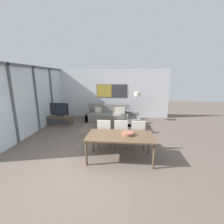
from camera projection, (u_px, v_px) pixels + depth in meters
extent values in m
plane|color=brown|center=(87.00, 169.00, 3.87)|extent=(24.00, 24.00, 0.00)
cube|color=silver|center=(110.00, 93.00, 8.82)|extent=(6.82, 0.06, 2.80)
cube|color=#2D2D33|center=(112.00, 91.00, 8.73)|extent=(1.78, 0.01, 0.76)
cube|color=#B29333|center=(104.00, 91.00, 8.77)|extent=(0.85, 0.02, 0.72)
cube|color=#38383D|center=(119.00, 91.00, 8.69)|extent=(0.85, 0.02, 0.72)
cube|color=silver|center=(36.00, 99.00, 6.45)|extent=(0.02, 5.43, 2.80)
cube|color=#515156|center=(33.00, 67.00, 6.14)|extent=(0.07, 5.43, 0.10)
cube|color=#515156|center=(13.00, 105.00, 5.13)|extent=(0.07, 0.08, 2.80)
cube|color=#515156|center=(36.00, 99.00, 6.45)|extent=(0.07, 0.08, 2.80)
cube|color=#515156|center=(52.00, 96.00, 7.76)|extent=(0.07, 0.08, 2.80)
cube|color=#706051|center=(105.00, 127.00, 7.10)|extent=(2.22, 1.60, 0.01)
cube|color=brown|center=(60.00, 120.00, 7.46)|extent=(1.20, 0.38, 0.45)
cube|color=#2D2D33|center=(58.00, 122.00, 7.26)|extent=(1.11, 0.01, 0.25)
cube|color=#2D2D33|center=(60.00, 116.00, 7.40)|extent=(0.36, 0.20, 0.05)
cube|color=#2D2D33|center=(60.00, 114.00, 7.39)|extent=(0.06, 0.03, 0.08)
cube|color=black|center=(59.00, 109.00, 7.32)|extent=(0.91, 0.04, 0.59)
cube|color=black|center=(59.00, 109.00, 7.30)|extent=(0.85, 0.01, 0.53)
cube|color=slate|center=(108.00, 117.00, 8.15)|extent=(2.29, 0.87, 0.42)
cube|color=slate|center=(109.00, 112.00, 8.44)|extent=(2.29, 0.16, 0.87)
cube|color=slate|center=(88.00, 115.00, 8.23)|extent=(0.14, 0.87, 0.60)
cube|color=slate|center=(128.00, 116.00, 8.03)|extent=(0.14, 0.87, 0.60)
cube|color=beige|center=(98.00, 110.00, 8.29)|extent=(0.36, 0.12, 0.30)
cube|color=beige|center=(118.00, 110.00, 8.19)|extent=(0.36, 0.12, 0.30)
cube|color=slate|center=(130.00, 124.00, 7.02)|extent=(0.87, 1.53, 0.42)
cube|color=slate|center=(123.00, 119.00, 7.00)|extent=(0.16, 1.53, 0.87)
cube|color=slate|center=(131.00, 126.00, 6.32)|extent=(0.87, 0.14, 0.60)
cube|color=slate|center=(130.00, 118.00, 7.67)|extent=(0.87, 0.14, 0.60)
cube|color=beige|center=(127.00, 118.00, 6.62)|extent=(0.12, 0.36, 0.30)
cylinder|color=brown|center=(105.00, 127.00, 7.10)|extent=(0.37, 0.37, 0.03)
cylinder|color=brown|center=(105.00, 124.00, 7.07)|extent=(0.15, 0.15, 0.30)
cylinder|color=brown|center=(105.00, 121.00, 7.03)|extent=(0.81, 0.81, 0.04)
cube|color=brown|center=(120.00, 136.00, 4.21)|extent=(1.88, 0.93, 0.04)
cylinder|color=brown|center=(86.00, 153.00, 3.98)|extent=(0.06, 0.06, 0.69)
cylinder|color=brown|center=(154.00, 157.00, 3.82)|extent=(0.06, 0.06, 0.69)
cylinder|color=brown|center=(93.00, 141.00, 4.77)|extent=(0.06, 0.06, 0.69)
cylinder|color=brown|center=(149.00, 143.00, 4.61)|extent=(0.06, 0.06, 0.69)
cube|color=beige|center=(105.00, 134.00, 5.07)|extent=(0.46, 0.46, 0.06)
cube|color=beige|center=(104.00, 128.00, 4.80)|extent=(0.42, 0.05, 0.51)
cylinder|color=brown|center=(98.00, 143.00, 4.95)|extent=(0.04, 0.04, 0.42)
cylinder|color=brown|center=(110.00, 143.00, 4.91)|extent=(0.04, 0.04, 0.42)
cylinder|color=brown|center=(100.00, 138.00, 5.33)|extent=(0.04, 0.04, 0.42)
cylinder|color=brown|center=(111.00, 138.00, 5.30)|extent=(0.04, 0.04, 0.42)
cube|color=beige|center=(121.00, 134.00, 5.04)|extent=(0.46, 0.46, 0.06)
cube|color=beige|center=(121.00, 128.00, 4.77)|extent=(0.42, 0.05, 0.51)
cylinder|color=brown|center=(115.00, 143.00, 4.92)|extent=(0.04, 0.04, 0.42)
cylinder|color=brown|center=(127.00, 144.00, 4.88)|extent=(0.04, 0.04, 0.42)
cylinder|color=brown|center=(116.00, 138.00, 5.30)|extent=(0.04, 0.04, 0.42)
cylinder|color=brown|center=(127.00, 139.00, 5.27)|extent=(0.04, 0.04, 0.42)
cube|color=beige|center=(137.00, 135.00, 4.96)|extent=(0.46, 0.46, 0.06)
cube|color=beige|center=(138.00, 129.00, 4.70)|extent=(0.42, 0.05, 0.51)
cylinder|color=brown|center=(131.00, 144.00, 4.84)|extent=(0.04, 0.04, 0.42)
cylinder|color=brown|center=(144.00, 145.00, 4.80)|extent=(0.04, 0.04, 0.42)
cylinder|color=brown|center=(131.00, 139.00, 5.23)|extent=(0.04, 0.04, 0.42)
cylinder|color=brown|center=(143.00, 140.00, 5.19)|extent=(0.04, 0.04, 0.42)
cylinder|color=#995642|center=(128.00, 134.00, 4.22)|extent=(0.34, 0.34, 0.09)
torus|color=#995642|center=(128.00, 132.00, 4.21)|extent=(0.34, 0.34, 0.02)
cylinder|color=#2D2D33|center=(136.00, 121.00, 8.15)|extent=(0.28, 0.28, 0.02)
cylinder|color=#B7B7BC|center=(137.00, 109.00, 7.99)|extent=(0.03, 0.03, 1.34)
cylinder|color=beige|center=(138.00, 94.00, 7.82)|extent=(0.34, 0.34, 0.22)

